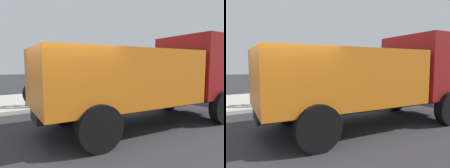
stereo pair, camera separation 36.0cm
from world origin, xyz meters
The scene contains 5 objects.
ground_plane centered at (0.00, 0.00, 0.00)m, with size 80.00×80.00×0.00m, color #2D2D30.
sidewalk_curb centered at (0.00, 6.50, 0.07)m, with size 36.00×5.00×0.15m, color #BCB7AD.
fire_hydrant centered at (0.27, 4.87, 0.60)m, with size 0.24×0.54×0.84m.
loose_tire centered at (0.52, 4.51, 0.71)m, with size 1.09×1.09×0.26m, color black.
dump_truck_orange centered at (3.27, 0.28, 1.61)m, with size 7.11×3.07×3.00m.
Camera 2 is at (-1.19, -5.00, 1.98)m, focal length 33.31 mm.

